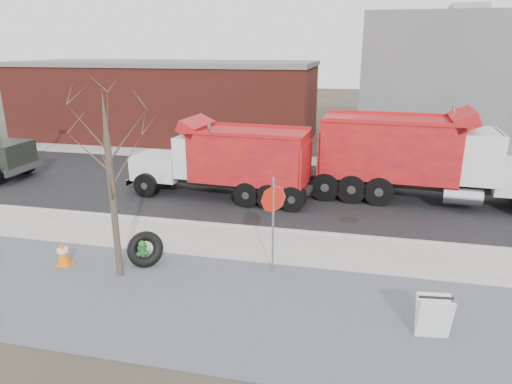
% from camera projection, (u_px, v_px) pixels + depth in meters
% --- Properties ---
extents(ground, '(120.00, 120.00, 0.00)m').
position_uv_depth(ground, '(252.00, 248.00, 14.63)').
color(ground, '#383328').
rests_on(ground, ground).
extents(gravel_verge, '(60.00, 5.00, 0.03)m').
position_uv_depth(gravel_verge, '(219.00, 305.00, 11.38)').
color(gravel_verge, slate).
rests_on(gravel_verge, ground).
extents(sidewalk, '(60.00, 2.50, 0.06)m').
position_uv_depth(sidewalk, '(253.00, 244.00, 14.86)').
color(sidewalk, '#9E9B93').
rests_on(sidewalk, ground).
extents(curb, '(60.00, 0.15, 0.11)m').
position_uv_depth(curb, '(262.00, 229.00, 16.06)').
color(curb, '#9E9B93').
rests_on(curb, ground).
extents(road, '(60.00, 9.40, 0.02)m').
position_uv_depth(road, '(284.00, 190.00, 20.49)').
color(road, black).
rests_on(road, ground).
extents(far_sidewalk, '(60.00, 2.00, 0.06)m').
position_uv_depth(far_sidewalk, '(300.00, 161.00, 25.78)').
color(far_sidewalk, '#9E9B93').
rests_on(far_sidewalk, ground).
extents(building_grey, '(12.00, 10.00, 8.00)m').
position_uv_depth(building_grey, '(459.00, 83.00, 28.26)').
color(building_grey, slate).
rests_on(building_grey, ground).
extents(building_brick, '(20.20, 8.20, 5.30)m').
position_uv_depth(building_brick, '(168.00, 100.00, 31.72)').
color(building_brick, maroon).
rests_on(building_brick, ground).
extents(bare_tree, '(3.20, 3.20, 5.20)m').
position_uv_depth(bare_tree, '(109.00, 162.00, 11.89)').
color(bare_tree, '#382D23').
rests_on(bare_tree, ground).
extents(fire_hydrant, '(0.43, 0.42, 0.76)m').
position_uv_depth(fire_hydrant, '(143.00, 253.00, 13.45)').
color(fire_hydrant, '#30702A').
rests_on(fire_hydrant, ground).
extents(truck_tire, '(1.17, 0.97, 1.07)m').
position_uv_depth(truck_tire, '(145.00, 249.00, 13.42)').
color(truck_tire, black).
rests_on(truck_tire, ground).
extents(stop_sign, '(0.59, 0.54, 2.83)m').
position_uv_depth(stop_sign, '(273.00, 209.00, 12.46)').
color(stop_sign, gray).
rests_on(stop_sign, ground).
extents(sandwich_board, '(0.77, 0.53, 1.01)m').
position_uv_depth(sandwich_board, '(434.00, 317.00, 9.95)').
color(sandwich_board, white).
rests_on(sandwich_board, ground).
extents(traffic_cone_near, '(0.41, 0.41, 0.80)m').
position_uv_depth(traffic_cone_near, '(63.00, 253.00, 13.34)').
color(traffic_cone_near, '#FD6A08').
rests_on(traffic_cone_near, ground).
extents(dump_truck_red_a, '(9.68, 3.20, 3.85)m').
position_uv_depth(dump_truck_red_a, '(420.00, 155.00, 18.62)').
color(dump_truck_red_a, black).
rests_on(dump_truck_red_a, ground).
extents(dump_truck_red_b, '(7.91, 2.78, 3.32)m').
position_uv_depth(dump_truck_red_b, '(228.00, 159.00, 19.09)').
color(dump_truck_red_b, black).
rests_on(dump_truck_red_b, ground).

